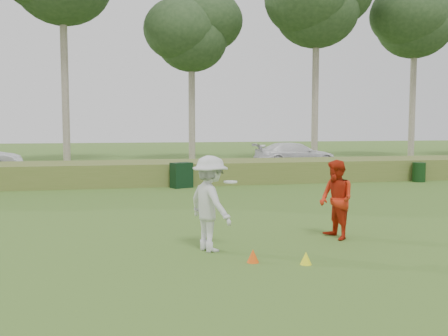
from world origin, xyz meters
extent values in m
plane|color=#3B6421|center=(0.00, 0.00, 0.00)|extent=(120.00, 120.00, 0.00)
cube|color=#576A2A|center=(0.00, 12.00, 0.45)|extent=(80.00, 3.00, 0.90)
cube|color=#2D2D2D|center=(0.00, 17.00, 0.03)|extent=(80.00, 6.00, 0.06)
cylinder|color=gray|center=(-6.00, 23.00, 7.75)|extent=(0.44, 0.44, 15.50)
cylinder|color=gray|center=(2.00, 24.50, 5.75)|extent=(0.44, 0.44, 11.50)
ellipsoid|color=#273F1F|center=(2.00, 24.50, 8.62)|extent=(6.24, 6.24, 5.28)
cylinder|color=gray|center=(10.00, 22.50, 7.00)|extent=(0.44, 0.44, 14.00)
ellipsoid|color=#273F1F|center=(10.00, 22.50, 10.50)|extent=(7.28, 7.28, 6.16)
cylinder|color=gray|center=(18.00, 23.80, 6.75)|extent=(0.44, 0.44, 13.50)
ellipsoid|color=#273F1F|center=(18.00, 23.80, 10.12)|extent=(7.02, 7.02, 5.94)
imported|color=silver|center=(-1.01, 0.41, 0.93)|extent=(1.11, 1.38, 1.86)
cylinder|color=white|center=(-0.61, 0.41, 1.35)|extent=(0.27, 0.27, 0.03)
imported|color=red|center=(1.82, 0.87, 0.85)|extent=(0.76, 0.91, 1.71)
cone|color=#F9550D|center=(-0.41, -0.57, 0.12)|extent=(0.22, 0.22, 0.24)
cone|color=#F6F519|center=(0.47, -0.88, 0.11)|extent=(0.21, 0.21, 0.23)
cube|color=black|center=(-0.41, 10.25, 0.49)|extent=(0.92, 0.77, 0.98)
cylinder|color=black|center=(9.86, 10.21, 0.42)|extent=(0.65, 0.65, 0.83)
imported|color=white|center=(7.01, 17.92, 0.75)|extent=(4.78, 2.03, 1.37)
camera|label=1|loc=(-2.68, -9.03, 2.46)|focal=40.00mm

